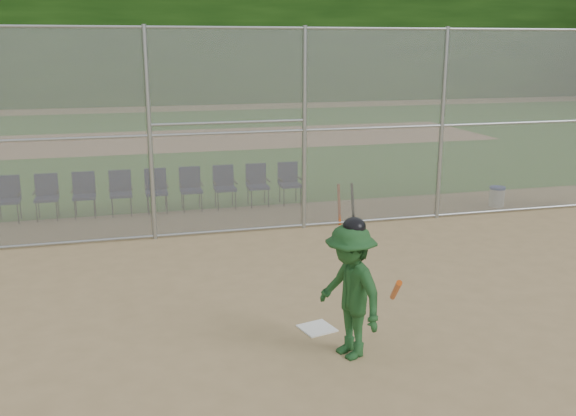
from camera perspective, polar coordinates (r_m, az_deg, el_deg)
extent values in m
plane|color=tan|center=(8.42, 4.46, -11.42)|extent=(100.00, 100.00, 0.00)
plane|color=#2B5E1C|center=(25.53, -9.02, 6.00)|extent=(100.00, 100.00, 0.00)
plane|color=tan|center=(25.53, -9.02, 6.01)|extent=(24.00, 24.00, 0.00)
cube|color=gray|center=(12.52, -2.96, 6.76)|extent=(16.00, 0.02, 4.00)
cylinder|color=#9EA3A8|center=(12.41, -3.08, 15.72)|extent=(16.00, 0.05, 0.05)
cube|color=black|center=(42.26, -11.90, 16.62)|extent=(80.00, 5.00, 11.00)
cube|color=white|center=(8.64, 2.59, -10.63)|extent=(0.50, 0.50, 0.02)
imported|color=#1D4A22|center=(7.67, 5.54, -7.40)|extent=(0.89, 1.19, 1.64)
ellipsoid|color=black|center=(7.42, 5.68, -1.71)|extent=(0.27, 0.30, 0.23)
cylinder|color=#D14C13|center=(7.43, 9.56, -7.23)|extent=(0.32, 0.73, 0.51)
cylinder|color=white|center=(15.61, 18.07, 0.89)|extent=(0.34, 0.34, 0.41)
cylinder|color=#253BA0|center=(15.56, 18.14, 1.71)|extent=(0.36, 0.36, 0.05)
cylinder|color=#D84C14|center=(13.36, 4.56, 0.34)|extent=(0.06, 0.21, 0.85)
cylinder|color=black|center=(13.46, 5.77, 0.41)|extent=(0.06, 0.24, 0.84)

